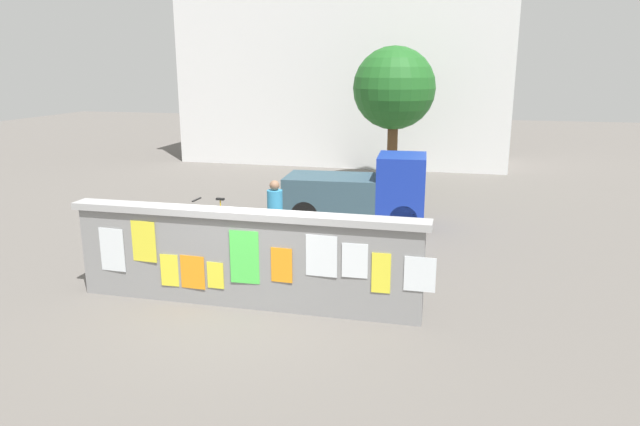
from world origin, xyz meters
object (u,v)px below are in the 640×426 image
person_walking (275,209)px  tree_roadside (394,89)px  bicycle_near (215,221)px  auto_rickshaw_truck (363,190)px  motorcycle (371,250)px  bicycle_far (171,246)px

person_walking → tree_roadside: 8.63m
bicycle_near → tree_roadside: 8.60m
bicycle_near → person_walking: (1.80, -0.83, 0.62)m
auto_rickshaw_truck → person_walking: (-1.49, -2.78, 0.09)m
person_walking → tree_roadside: size_ratio=0.34×
auto_rickshaw_truck → motorcycle: auto_rickshaw_truck is taller
motorcycle → bicycle_far: 4.18m
bicycle_near → tree_roadside: bearing=65.0°
bicycle_near → tree_roadside: tree_roadside is taller
bicycle_far → tree_roadside: size_ratio=0.36×
bicycle_near → person_walking: size_ratio=1.06×
auto_rickshaw_truck → bicycle_far: bearing=-129.8°
bicycle_near → bicycle_far: size_ratio=1.01×
auto_rickshaw_truck → bicycle_far: (-3.38, -4.05, -0.54)m
auto_rickshaw_truck → motorcycle: 3.73m
motorcycle → tree_roadside: 9.46m
tree_roadside → bicycle_near: bearing=-115.0°
auto_rickshaw_truck → bicycle_far: 5.30m
tree_roadside → bicycle_far: bearing=-110.3°
bicycle_near → bicycle_far: same height
bicycle_far → motorcycle: bearing=5.9°
motorcycle → person_walking: size_ratio=1.17×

